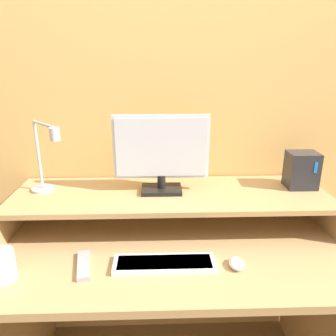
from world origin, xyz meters
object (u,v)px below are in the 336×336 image
Objects in this scene: monitor at (161,152)px; remote_control at (84,265)px; keyboard at (164,264)px; desk_lamp at (45,162)px; router_dock at (302,170)px; mug at (1,266)px; mouse at (236,263)px.

monitor is 2.36× the size of remote_control.
remote_control is at bearing 179.38° from keyboard.
desk_lamp is at bearing 122.51° from remote_control.
mug is (-1.18, -0.41, -0.18)m from router_dock.
mug is (-0.55, -0.05, 0.04)m from keyboard.
desk_lamp is at bearing -178.01° from monitor.
router_dock is (0.63, 0.03, -0.10)m from monitor.
keyboard is 4.63× the size of mouse.
router_dock is at bearing 2.22° from desk_lamp.
router_dock is 0.45× the size of keyboard.
remote_control is at bearing 12.00° from mug.
keyboard is at bearing 176.87° from mouse.
desk_lamp reaches higher than remote_control.
mouse is 0.55m from remote_control.
mug is at bearing -99.01° from desk_lamp.
mug is at bearing -144.59° from monitor.
keyboard is (0.00, -0.34, -0.32)m from monitor.
mug is at bearing -174.58° from keyboard.
keyboard is (-0.63, -0.36, -0.22)m from router_dock.
monitor is at bearing 126.81° from mouse.
remote_control is 0.27m from mug.
monitor is at bearing 90.74° from keyboard.
mouse is at bearing -134.38° from router_dock.
keyboard is at bearing -149.93° from router_dock.
remote_control is at bearing -57.49° from desk_lamp.
router_dock is 0.95× the size of remote_control.
desk_lamp reaches higher than mug.
mouse is (0.26, -0.01, 0.00)m from keyboard.
desk_lamp is 1.82× the size of remote_control.
desk_lamp is (-0.49, -0.02, -0.03)m from monitor.
desk_lamp is 0.47m from remote_control.
mouse is 0.46× the size of remote_control.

